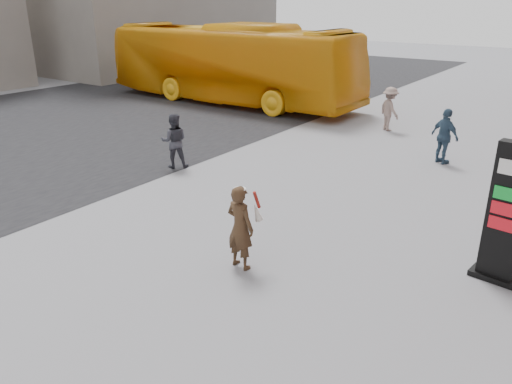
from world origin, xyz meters
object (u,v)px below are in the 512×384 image
Objects in this scene: bus at (230,63)px; pedestrian_b at (390,109)px; woman at (241,226)px; pedestrian_a at (174,141)px; pedestrian_c at (445,136)px; info_pylon at (506,214)px.

pedestrian_b is (8.29, -0.85, -1.00)m from bus.
pedestrian_a is at bearing -29.14° from woman.
bus is at bearing -45.42° from woman.
pedestrian_c is (2.87, -2.92, 0.02)m from pedestrian_b.
pedestrian_c is at bearing 176.68° from pedestrian_a.
pedestrian_b is (-5.65, 9.18, -0.45)m from info_pylon.
info_pylon is at bearing -144.54° from woman.
pedestrian_a is 0.96× the size of pedestrian_c.
woman is at bearing 109.10° from pedestrian_c.
pedestrian_a is at bearing 178.87° from info_pylon.
woman reaches higher than pedestrian_a.
info_pylon is 1.51× the size of pedestrian_c.
pedestrian_a is (4.85, -8.76, -1.01)m from bus.
pedestrian_b is at bearing -95.22° from bus.
woman is at bearing 103.68° from pedestrian_a.
pedestrian_b is 0.97× the size of pedestrian_c.
pedestrian_c is at bearing 120.82° from info_pylon.
info_pylon is at bearing 130.35° from pedestrian_a.
bus reaches higher than pedestrian_b.
pedestrian_b is at bearing -155.15° from pedestrian_a.
info_pylon reaches higher than pedestrian_a.
bus is 8.39m from pedestrian_b.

